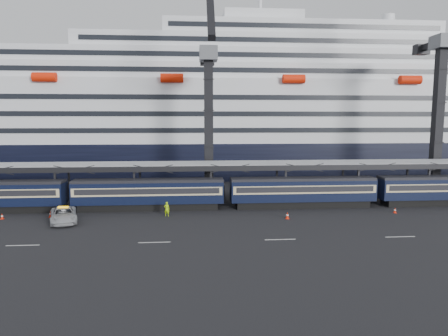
{
  "coord_description": "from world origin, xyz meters",
  "views": [
    {
      "loc": [
        -22.19,
        -40.78,
        11.52
      ],
      "look_at": [
        -18.37,
        10.0,
        5.28
      ],
      "focal_mm": 32.0,
      "sensor_mm": 36.0,
      "label": 1
    }
  ],
  "objects": [
    {
      "name": "worker",
      "position": [
        -25.51,
        6.22,
        0.88
      ],
      "size": [
        0.68,
        0.48,
        1.76
      ],
      "primitive_type": "imported",
      "rotation": [
        0.0,
        0.0,
        3.04
      ],
      "color": "#A5DF0B",
      "rests_on": "ground"
    },
    {
      "name": "pickup_truck",
      "position": [
        -36.91,
        4.3,
        0.83
      ],
      "size": [
        4.44,
        6.52,
        1.66
      ],
      "primitive_type": "imported",
      "rotation": [
        0.0,
        0.0,
        0.31
      ],
      "color": "#A2A4A9",
      "rests_on": "ground"
    },
    {
      "name": "ground",
      "position": [
        0.0,
        0.0,
        0.0
      ],
      "size": [
        260.0,
        260.0,
        0.0
      ],
      "primitive_type": "plane",
      "color": "black",
      "rests_on": "ground"
    },
    {
      "name": "cruise_ship",
      "position": [
        -1.08,
        45.99,
        12.34
      ],
      "size": [
        214.09,
        28.84,
        34.0
      ],
      "color": "black",
      "rests_on": "ground"
    },
    {
      "name": "traffic_cone_a",
      "position": [
        -44.51,
        6.25,
        0.34
      ],
      "size": [
        0.35,
        0.35,
        0.7
      ],
      "color": "red",
      "rests_on": "ground"
    },
    {
      "name": "traffic_cone_d",
      "position": [
        2.53,
        5.79,
        0.35
      ],
      "size": [
        0.35,
        0.35,
        0.7
      ],
      "color": "red",
      "rests_on": "ground"
    },
    {
      "name": "traffic_cone_c",
      "position": [
        -11.43,
        3.94,
        0.4
      ],
      "size": [
        0.41,
        0.41,
        0.82
      ],
      "color": "red",
      "rests_on": "ground"
    },
    {
      "name": "train",
      "position": [
        -4.65,
        10.0,
        2.2
      ],
      "size": [
        133.05,
        3.0,
        4.05
      ],
      "color": "black",
      "rests_on": "ground"
    },
    {
      "name": "crane_dark_mid",
      "position": [
        15.0,
        17.59,
        13.36
      ],
      "size": [
        4.5,
        18.24,
        39.64
      ],
      "color": "#505358",
      "rests_on": "ground"
    },
    {
      "name": "crane_dark_near",
      "position": [
        -20.0,
        18.59,
        11.93
      ],
      "size": [
        4.5,
        17.75,
        35.08
      ],
      "color": "#505358",
      "rests_on": "ground"
    },
    {
      "name": "traffic_cone_b",
      "position": [
        -39.21,
        6.77,
        0.39
      ],
      "size": [
        0.4,
        0.4,
        0.79
      ],
      "color": "red",
      "rests_on": "ground"
    },
    {
      "name": "canopy",
      "position": [
        0.0,
        14.0,
        5.25
      ],
      "size": [
        130.0,
        6.25,
        5.53
      ],
      "color": "#A2A4AA",
      "rests_on": "ground"
    }
  ]
}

